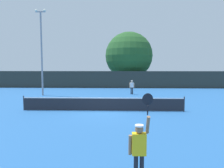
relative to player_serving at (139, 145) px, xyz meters
name	(u,v)px	position (x,y,z in m)	size (l,w,h in m)	color
ground_plane	(103,111)	(-1.70, 9.26, -1.08)	(120.00, 120.00, 0.00)	#235693
tennis_net	(103,104)	(-1.70, 9.26, -0.56)	(11.64, 0.08, 1.07)	#232328
perimeter_fence	(111,80)	(-1.70, 25.44, 0.18)	(39.11, 0.12, 2.52)	#2D332D
player_serving	(139,145)	(0.00, 0.00, 0.00)	(0.68, 0.39, 2.47)	yellow
player_receiving	(132,86)	(0.93, 18.34, -0.10)	(0.57, 0.24, 1.60)	white
tennis_ball	(85,101)	(-3.62, 13.06, -1.04)	(0.07, 0.07, 0.07)	#CCE033
light_pole	(42,48)	(-8.99, 17.13, 4.16)	(1.18, 0.28, 9.33)	gray
large_tree	(129,56)	(1.10, 29.58, 3.93)	(7.85, 7.85, 8.93)	brown
parked_car_near	(70,80)	(-9.59, 32.42, -0.30)	(2.20, 4.33, 1.69)	white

